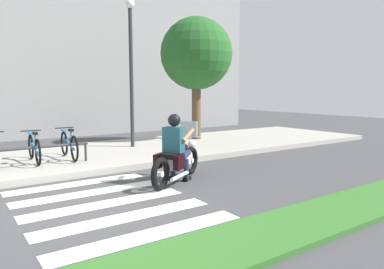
{
  "coord_description": "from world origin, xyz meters",
  "views": [
    {
      "loc": [
        -1.59,
        -5.64,
        1.9
      ],
      "look_at": [
        3.39,
        1.53,
        0.84
      ],
      "focal_mm": 33.37,
      "sensor_mm": 36.0,
      "label": 1
    }
  ],
  "objects": [
    {
      "name": "ground_plane",
      "position": [
        0.0,
        0.0,
        0.0
      ],
      "size": [
        48.0,
        48.0,
        0.0
      ],
      "primitive_type": "plane",
      "color": "#424244"
    },
    {
      "name": "crosswalk_stripe_4",
      "position": [
        0.56,
        1.6,
        0.0
      ],
      "size": [
        2.8,
        0.4,
        0.01
      ],
      "primitive_type": "cube",
      "color": "white",
      "rests_on": "ground"
    },
    {
      "name": "rider",
      "position": [
        2.29,
        0.55,
        0.83
      ],
      "size": [
        0.77,
        0.72,
        1.44
      ],
      "color": "#1E4C59",
      "rests_on": "ground"
    },
    {
      "name": "crosswalk_stripe_1",
      "position": [
        0.56,
        -0.8,
        0.0
      ],
      "size": [
        2.8,
        0.4,
        0.01
      ],
      "primitive_type": "cube",
      "color": "white",
      "rests_on": "ground"
    },
    {
      "name": "bicycle_4",
      "position": [
        1.01,
        3.71,
        0.51
      ],
      "size": [
        0.48,
        1.72,
        0.8
      ],
      "color": "black",
      "rests_on": "sidewalk"
    },
    {
      "name": "bicycle_3",
      "position": [
        0.16,
        3.71,
        0.5
      ],
      "size": [
        0.48,
        1.67,
        0.77
      ],
      "color": "black",
      "rests_on": "sidewalk"
    },
    {
      "name": "crosswalk_stripe_3",
      "position": [
        0.56,
        0.8,
        0.0
      ],
      "size": [
        2.8,
        0.4,
        0.01
      ],
      "primitive_type": "cube",
      "color": "white",
      "rests_on": "ground"
    },
    {
      "name": "street_lamp",
      "position": [
        3.26,
        4.64,
        2.8
      ],
      "size": [
        0.28,
        0.28,
        4.67
      ],
      "color": "#2D2D33",
      "rests_on": "ground"
    },
    {
      "name": "tree_near_rack",
      "position": [
        6.02,
        5.04,
        3.22
      ],
      "size": [
        2.6,
        2.6,
        4.55
      ],
      "color": "brown",
      "rests_on": "ground"
    },
    {
      "name": "sidewalk",
      "position": [
        0.0,
        4.24,
        0.07
      ],
      "size": [
        24.0,
        4.4,
        0.15
      ],
      "primitive_type": "cube",
      "color": "#A8A399",
      "rests_on": "ground"
    },
    {
      "name": "motorcycle",
      "position": [
        2.36,
        0.59,
        0.46
      ],
      "size": [
        1.85,
        1.22,
        1.23
      ],
      "color": "black",
      "rests_on": "ground"
    },
    {
      "name": "crosswalk_stripe_0",
      "position": [
        0.56,
        -1.6,
        0.0
      ],
      "size": [
        2.8,
        0.4,
        0.01
      ],
      "primitive_type": "cube",
      "color": "white",
      "rests_on": "ground"
    },
    {
      "name": "crosswalk_stripe_2",
      "position": [
        0.56,
        0.0,
        0.0
      ],
      "size": [
        2.8,
        0.4,
        0.01
      ],
      "primitive_type": "cube",
      "color": "white",
      "rests_on": "ground"
    }
  ]
}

